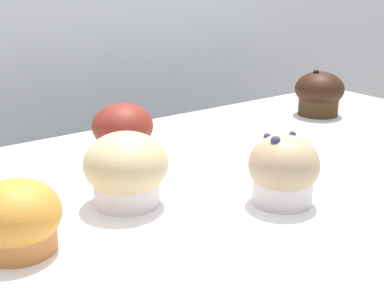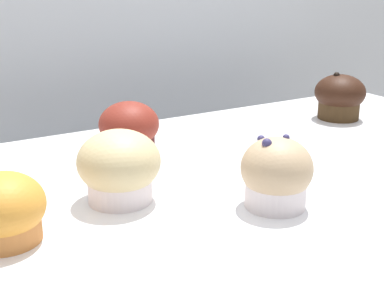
% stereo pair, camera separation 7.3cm
% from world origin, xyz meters
% --- Properties ---
extents(wall_back, '(3.20, 0.10, 1.80)m').
position_xyz_m(wall_back, '(0.00, 0.60, 0.90)').
color(wall_back, silver).
rests_on(wall_back, ground).
extents(muffin_front_center, '(0.09, 0.09, 0.08)m').
position_xyz_m(muffin_front_center, '(-0.37, -0.02, 0.97)').
color(muffin_front_center, '#CC7B3B').
rests_on(muffin_front_center, display_counter).
extents(muffin_back_left, '(0.09, 0.09, 0.09)m').
position_xyz_m(muffin_back_left, '(-0.07, -0.10, 0.97)').
color(muffin_back_left, silver).
rests_on(muffin_back_left, display_counter).
extents(muffin_back_right, '(0.10, 0.10, 0.09)m').
position_xyz_m(muffin_back_right, '(-0.23, 0.01, 0.97)').
color(muffin_back_right, white).
rests_on(muffin_back_right, display_counter).
extents(muffin_front_left, '(0.09, 0.09, 0.09)m').
position_xyz_m(muffin_front_left, '(0.28, 0.16, 0.97)').
color(muffin_front_left, '#402B17').
rests_on(muffin_front_left, display_counter).
extents(muffin_front_right, '(0.09, 0.09, 0.08)m').
position_xyz_m(muffin_front_right, '(-0.15, 0.16, 0.97)').
color(muffin_front_right, '#471919').
rests_on(muffin_front_right, display_counter).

